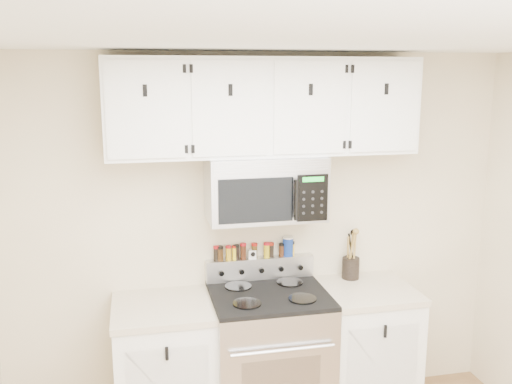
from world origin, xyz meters
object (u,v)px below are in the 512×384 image
microwave (265,187)px  utensil_crock (351,266)px  range (269,358)px  salt_canister (288,246)px

microwave → utensil_crock: bearing=8.2°
microwave → utensil_crock: size_ratio=2.13×
range → microwave: bearing=89.8°
microwave → salt_canister: bearing=37.6°
microwave → salt_canister: 0.53m
salt_canister → range: bearing=-125.7°
utensil_crock → salt_canister: size_ratio=2.59×
microwave → utensil_crock: 0.90m
range → microwave: (0.00, 0.13, 1.14)m
salt_canister → microwave: bearing=-142.4°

